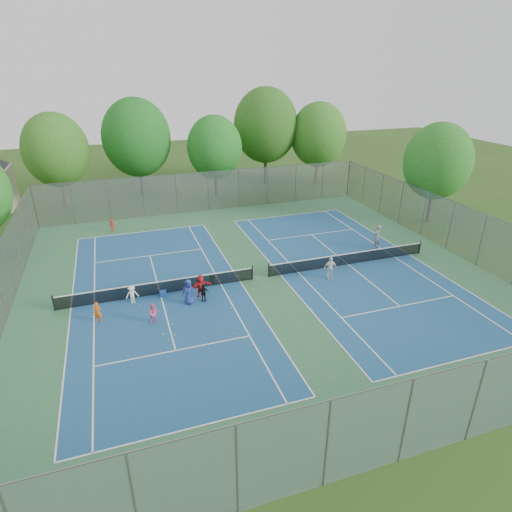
{
  "coord_description": "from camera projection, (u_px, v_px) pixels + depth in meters",
  "views": [
    {
      "loc": [
        -8.9,
        -25.28,
        13.96
      ],
      "look_at": [
        0.0,
        1.0,
        1.3
      ],
      "focal_mm": 30.0,
      "sensor_mm": 36.0,
      "label": 1
    }
  ],
  "objects": [
    {
      "name": "tennis_ball_5",
      "position": [
        168.0,
        340.0,
        23.43
      ],
      "size": [
        0.07,
        0.07,
        0.07
      ],
      "primitive_type": "sphere",
      "color": "#AECE30",
      "rests_on": "ground"
    },
    {
      "name": "tennis_ball_2",
      "position": [
        222.0,
        328.0,
        24.45
      ],
      "size": [
        0.07,
        0.07,
        0.07
      ],
      "primitive_type": "sphere",
      "color": "#D0EC36",
      "rests_on": "ground"
    },
    {
      "name": "student_d",
      "position": [
        203.0,
        293.0,
        27.06
      ],
      "size": [
        0.71,
        0.34,
        1.18
      ],
      "primitive_type": "imported",
      "rotation": [
        0.0,
        0.0,
        -0.08
      ],
      "color": "black",
      "rests_on": "ground"
    },
    {
      "name": "tree_nc",
      "position": [
        215.0,
        148.0,
        46.61
      ],
      "size": [
        6.0,
        6.0,
        8.85
      ],
      "color": "#443326",
      "rests_on": "ground"
    },
    {
      "name": "court_left",
      "position": [
        160.0,
        294.0,
        28.12
      ],
      "size": [
        10.97,
        23.77,
        0.01
      ],
      "primitive_type": "cube",
      "color": "navy",
      "rests_on": "court_pad"
    },
    {
      "name": "teen_court_b",
      "position": [
        330.0,
        268.0,
        29.79
      ],
      "size": [
        0.99,
        0.45,
        1.66
      ],
      "primitive_type": "imported",
      "rotation": [
        0.0,
        0.0,
        -0.05
      ],
      "color": "white",
      "rests_on": "ground"
    },
    {
      "name": "student_a",
      "position": [
        98.0,
        312.0,
        24.88
      ],
      "size": [
        0.53,
        0.4,
        1.29
      ],
      "primitive_type": "imported",
      "rotation": [
        0.0,
        0.0,
        -0.21
      ],
      "color": "#D55E14",
      "rests_on": "ground"
    },
    {
      "name": "child_far_baseline",
      "position": [
        112.0,
        226.0,
        38.25
      ],
      "size": [
        0.81,
        0.56,
        1.14
      ],
      "primitive_type": "imported",
      "rotation": [
        0.0,
        0.0,
        2.93
      ],
      "color": "red",
      "rests_on": "ground"
    },
    {
      "name": "tennis_ball_4",
      "position": [
        163.0,
        334.0,
        23.93
      ],
      "size": [
        0.07,
        0.07,
        0.07
      ],
      "primitive_type": "sphere",
      "color": "#CEF037",
      "rests_on": "ground"
    },
    {
      "name": "student_e",
      "position": [
        189.0,
        292.0,
        26.69
      ],
      "size": [
        0.96,
        0.82,
        1.67
      ],
      "primitive_type": "imported",
      "rotation": [
        0.0,
        0.0,
        -0.42
      ],
      "color": "navy",
      "rests_on": "ground"
    },
    {
      "name": "fence_south",
      "position": [
        406.0,
        422.0,
        15.55
      ],
      "size": [
        32.0,
        0.1,
        4.0
      ],
      "primitive_type": "cube",
      "color": "gray",
      "rests_on": "ground"
    },
    {
      "name": "tree_nw",
      "position": [
        56.0,
        150.0,
        42.6
      ],
      "size": [
        6.4,
        6.4,
        9.58
      ],
      "color": "#443326",
      "rests_on": "ground"
    },
    {
      "name": "tree_nl",
      "position": [
        137.0,
        138.0,
        45.52
      ],
      "size": [
        7.2,
        7.2,
        10.69
      ],
      "color": "#443326",
      "rests_on": "ground"
    },
    {
      "name": "fence_east",
      "position": [
        450.0,
        226.0,
        34.01
      ],
      "size": [
        0.1,
        32.0,
        4.0
      ],
      "primitive_type": "cube",
      "rotation": [
        0.0,
        0.0,
        1.57
      ],
      "color": "gray",
      "rests_on": "ground"
    },
    {
      "name": "tennis_ball_9",
      "position": [
        153.0,
        316.0,
        25.65
      ],
      "size": [
        0.07,
        0.07,
        0.07
      ],
      "primitive_type": "sphere",
      "color": "#D0DA32",
      "rests_on": "ground"
    },
    {
      "name": "tree_nr",
      "position": [
        266.0,
        125.0,
        50.56
      ],
      "size": [
        7.6,
        7.6,
        11.42
      ],
      "color": "#443326",
      "rests_on": "ground"
    },
    {
      "name": "net_right",
      "position": [
        349.0,
        259.0,
        32.03
      ],
      "size": [
        12.87,
        0.1,
        0.91
      ],
      "primitive_type": "cube",
      "color": "black",
      "rests_on": "ground"
    },
    {
      "name": "tennis_ball_0",
      "position": [
        231.0,
        309.0,
        26.41
      ],
      "size": [
        0.07,
        0.07,
        0.07
      ],
      "primitive_type": "sphere",
      "color": "#D4EC37",
      "rests_on": "ground"
    },
    {
      "name": "tree_side_e",
      "position": [
        438.0,
        161.0,
        38.51
      ],
      "size": [
        6.0,
        6.0,
        9.2
      ],
      "color": "#443326",
      "rests_on": "ground"
    },
    {
      "name": "student_b",
      "position": [
        154.0,
        313.0,
        24.77
      ],
      "size": [
        0.67,
        0.55,
        1.28
      ],
      "primitive_type": "imported",
      "rotation": [
        0.0,
        0.0,
        0.11
      ],
      "color": "#EB5B94",
      "rests_on": "ground"
    },
    {
      "name": "ball_hopper",
      "position": [
        211.0,
        279.0,
        29.52
      ],
      "size": [
        0.29,
        0.29,
        0.55
      ],
      "primitive_type": "cube",
      "rotation": [
        0.0,
        0.0,
        -0.04
      ],
      "color": "green",
      "rests_on": "ground"
    },
    {
      "name": "tennis_ball_11",
      "position": [
        139.0,
        306.0,
        26.71
      ],
      "size": [
        0.07,
        0.07,
        0.07
      ],
      "primitive_type": "sphere",
      "color": "#B0C82E",
      "rests_on": "ground"
    },
    {
      "name": "tree_ne",
      "position": [
        318.0,
        135.0,
        51.03
      ],
      "size": [
        6.6,
        6.6,
        9.77
      ],
      "color": "#443326",
      "rests_on": "ground"
    },
    {
      "name": "tennis_ball_3",
      "position": [
        234.0,
        334.0,
        23.98
      ],
      "size": [
        0.07,
        0.07,
        0.07
      ],
      "primitive_type": "sphere",
      "color": "#D5EA36",
      "rests_on": "ground"
    },
    {
      "name": "student_f",
      "position": [
        201.0,
        286.0,
        27.55
      ],
      "size": [
        1.47,
        0.73,
        1.52
      ],
      "primitive_type": "imported",
      "rotation": [
        0.0,
        0.0,
        0.21
      ],
      "color": "red",
      "rests_on": "ground"
    },
    {
      "name": "court_pad",
      "position": [
        261.0,
        278.0,
        30.17
      ],
      "size": [
        32.0,
        32.0,
        0.01
      ],
      "primitive_type": "cube",
      "color": "#316740",
      "rests_on": "ground"
    },
    {
      "name": "net_left",
      "position": [
        160.0,
        288.0,
        27.94
      ],
      "size": [
        12.87,
        0.1,
        0.91
      ],
      "primitive_type": "cube",
      "color": "black",
      "rests_on": "ground"
    },
    {
      "name": "tennis_ball_6",
      "position": [
        95.0,
        331.0,
        24.21
      ],
      "size": [
        0.07,
        0.07,
        0.07
      ],
      "primitive_type": "sphere",
      "color": "#DBEE37",
      "rests_on": "ground"
    },
    {
      "name": "instructor",
      "position": [
        377.0,
        237.0,
        34.62
      ],
      "size": [
        0.86,
        0.72,
        2.0
      ],
      "primitive_type": "imported",
      "rotation": [
        0.0,
        0.0,
        3.53
      ],
      "color": "gray",
      "rests_on": "ground"
    },
    {
      "name": "court_right",
      "position": [
        348.0,
        264.0,
        32.21
      ],
      "size": [
        10.97,
        23.77,
        0.01
      ],
      "primitive_type": "cube",
      "color": "navy",
      "rests_on": "court_pad"
    },
    {
      "name": "tennis_ball_10",
      "position": [
        111.0,
        352.0,
        22.45
      ],
      "size": [
        0.07,
        0.07,
        0.07
      ],
      "primitive_type": "sphere",
      "color": "#B7C72E",
      "rests_on": "ground"
    },
    {
      "name": "student_c",
      "position": [
        132.0,
        295.0,
        26.84
      ],
      "size": [
        0.82,
        0.52,
        1.22
      ],
      "primitive_type": "imported",
      "rotation": [
        0.0,
        0.0,
        0.08
      ],
      "color": "white",
      "rests_on": "ground"
    },
    {
      "name": "ball_crate",
      "position": [
        163.0,
        294.0,
        27.84
      ],
      "size": [
        0.45,
        0.45,
        0.34
      ],
      "primitive_type": "cube",
      "rotation": [
        0.0,
        0.0,
        -0.14
      ],
      "color": "#174DAC",
      "rests_on": "ground"
    },
    {
      "name": "tennis_ball_1",
      "position": [
        175.0,
        335.0,
        23.84
      ],
      "size": [
        0.07,
        0.07,
        0.07
      ],
      "primitive_type": "sphere",
      "color": "yellow",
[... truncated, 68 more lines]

